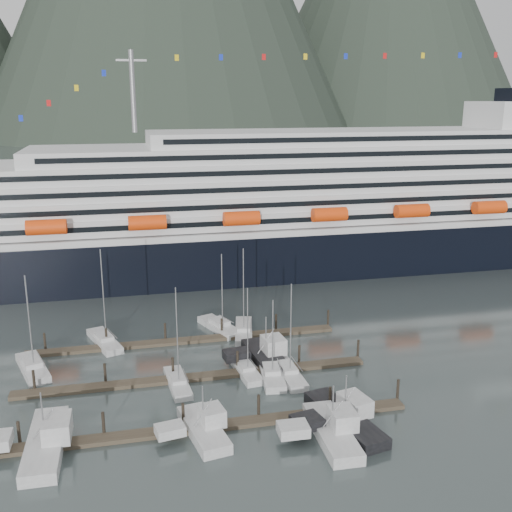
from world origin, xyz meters
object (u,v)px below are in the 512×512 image
object	(u,v)px
sailboat_g	(244,331)
trawler_e	(265,356)
sailboat_f	(220,327)
sailboat_a	(33,368)
sailboat_h	(271,375)
sailboat_e	(105,341)
trawler_d	(331,431)
sailboat_b	(178,383)
trawler_a	(44,442)
sailboat_d	(288,372)
cruise_ship	(319,212)
sailboat_c	(246,371)
trawler_c	(344,417)
trawler_b	(202,428)

from	to	relation	value
sailboat_g	trawler_e	bearing A→B (deg)	-163.92
sailboat_f	sailboat_g	size ratio (longest dim) A/B	0.91
sailboat_a	sailboat_h	distance (m)	33.46
sailboat_e	trawler_d	world-z (taller)	sailboat_e
sailboat_a	sailboat_b	size ratio (longest dim) A/B	1.03
trawler_a	trawler_d	world-z (taller)	trawler_a
sailboat_f	trawler_e	bearing A→B (deg)	176.46
sailboat_d	sailboat_e	distance (m)	30.00
sailboat_h	trawler_d	size ratio (longest dim) A/B	1.01
cruise_ship	sailboat_c	bearing A→B (deg)	-118.42
sailboat_b	sailboat_e	xyz separation A→B (m)	(-9.71, 16.63, 0.02)
trawler_c	trawler_d	distance (m)	3.48
sailboat_f	trawler_c	bearing A→B (deg)	174.89
sailboat_d	sailboat_f	bearing A→B (deg)	17.22
sailboat_c	sailboat_g	bearing A→B (deg)	-16.86
trawler_b	sailboat_b	bearing A→B (deg)	-3.24
cruise_ship	sailboat_h	size ratio (longest dim) A/B	17.41
sailboat_d	trawler_e	size ratio (longest dim) A/B	1.16
trawler_b	trawler_a	bearing A→B (deg)	76.66
sailboat_h	trawler_a	world-z (taller)	sailboat_h
sailboat_c	trawler_b	xyz separation A→B (m)	(-8.06, -14.24, 0.45)
sailboat_e	sailboat_h	distance (m)	28.20
sailboat_a	sailboat_c	xyz separation A→B (m)	(28.98, -7.30, -0.04)
cruise_ship	sailboat_e	distance (m)	61.14
sailboat_a	trawler_a	xyz separation A→B (m)	(3.67, -20.62, 0.49)
trawler_d	trawler_e	xyz separation A→B (m)	(-2.46, 21.19, 0.05)
trawler_e	trawler_a	bearing A→B (deg)	113.74
sailboat_b	trawler_b	bearing A→B (deg)	-177.53
sailboat_e	trawler_c	world-z (taller)	sailboat_e
trawler_c	sailboat_f	bearing A→B (deg)	3.82
sailboat_a	trawler_c	world-z (taller)	sailboat_a
sailboat_g	trawler_c	xyz separation A→B (m)	(5.74, -29.92, 0.45)
sailboat_g	trawler_b	xyz separation A→B (m)	(-10.74, -28.50, 0.43)
sailboat_c	trawler_a	world-z (taller)	sailboat_c
sailboat_g	trawler_c	world-z (taller)	sailboat_g
sailboat_a	sailboat_c	distance (m)	29.88
sailboat_a	trawler_b	xyz separation A→B (m)	(20.92, -21.54, 0.41)
sailboat_e	sailboat_g	size ratio (longest dim) A/B	1.06
sailboat_e	trawler_b	size ratio (longest dim) A/B	1.50
sailboat_f	trawler_a	distance (m)	38.86
cruise_ship	sailboat_e	size ratio (longest dim) A/B	13.17
trawler_d	cruise_ship	bearing A→B (deg)	-15.88
sailboat_b	trawler_d	xyz separation A→B (m)	(15.56, -16.44, 0.48)
sailboat_h	trawler_b	world-z (taller)	sailboat_h
cruise_ship	trawler_b	size ratio (longest dim) A/B	19.73
trawler_c	trawler_d	bearing A→B (deg)	122.49
sailboat_d	trawler_c	size ratio (longest dim) A/B	1.01
sailboat_h	trawler_c	world-z (taller)	sailboat_h
sailboat_c	sailboat_f	bearing A→B (deg)	-3.29
trawler_b	trawler_d	bearing A→B (deg)	-115.72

